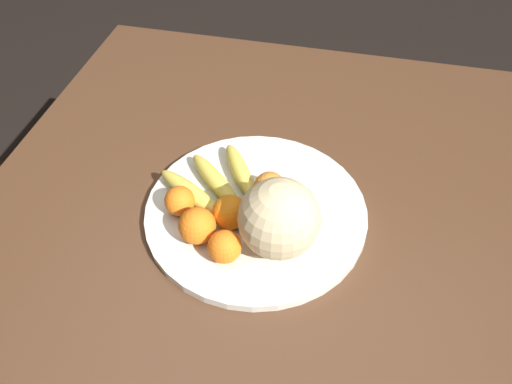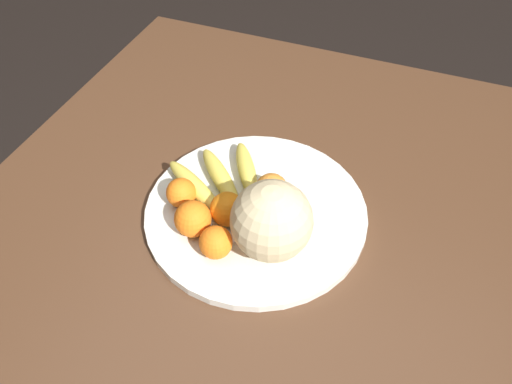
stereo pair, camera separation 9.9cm
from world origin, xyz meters
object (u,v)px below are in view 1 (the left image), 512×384
object	(u,v)px
kitchen_table	(254,236)
orange_mid_center	(270,188)
orange_front_left	(225,247)
orange_front_right	(197,226)
fruit_bowl	(256,211)
orange_back_right	(230,212)
produce_tag	(235,243)
banana_bunch	(216,182)
orange_back_left	(180,201)
melon	(279,219)

from	to	relation	value
kitchen_table	orange_mid_center	bearing A→B (deg)	130.37
orange_front_left	orange_front_right	distance (m)	0.07
fruit_bowl	orange_front_right	world-z (taller)	orange_front_right
orange_back_right	produce_tag	world-z (taller)	orange_back_right
kitchen_table	fruit_bowl	world-z (taller)	fruit_bowl
banana_bunch	orange_back_right	distance (m)	0.10
orange_mid_center	produce_tag	xyz separation A→B (m)	(0.13, -0.04, -0.03)
orange_front_left	fruit_bowl	bearing A→B (deg)	167.24
orange_front_right	orange_mid_center	size ratio (longest dim) A/B	1.07
banana_bunch	orange_back_left	size ratio (longest dim) A/B	3.78
produce_tag	orange_back_left	bearing A→B (deg)	-70.06
melon	orange_back_left	size ratio (longest dim) A/B	2.48
orange_front_left	orange_back_left	distance (m)	0.15
orange_front_left	orange_front_right	xyz separation A→B (m)	(-0.03, -0.06, 0.00)
fruit_bowl	melon	size ratio (longest dim) A/B	2.98
fruit_bowl	melon	bearing A→B (deg)	37.66
orange_back_left	fruit_bowl	bearing A→B (deg)	105.34
orange_mid_center	orange_back_right	size ratio (longest dim) A/B	0.98
orange_front_right	orange_back_left	size ratio (longest dim) A/B	1.18
fruit_bowl	orange_back_left	distance (m)	0.16
orange_front_right	orange_mid_center	distance (m)	0.17
kitchen_table	orange_back_right	xyz separation A→B (m)	(0.06, -0.03, 0.14)
melon	orange_front_right	size ratio (longest dim) A/B	2.11
fruit_bowl	orange_back_left	xyz separation A→B (m)	(0.04, -0.15, 0.04)
orange_front_right	orange_back_left	bearing A→B (deg)	-136.21
orange_mid_center	banana_bunch	bearing A→B (deg)	-91.83
orange_front_left	produce_tag	bearing A→B (deg)	164.61
orange_front_left	orange_mid_center	world-z (taller)	orange_mid_center
kitchen_table	orange_back_right	bearing A→B (deg)	-30.79
kitchen_table	orange_back_right	size ratio (longest dim) A/B	19.11
melon	banana_bunch	bearing A→B (deg)	-126.28
orange_mid_center	orange_back_right	xyz separation A→B (m)	(0.08, -0.06, 0.00)
orange_front_right	orange_mid_center	xyz separation A→B (m)	(-0.13, 0.11, -0.00)
fruit_bowl	melon	world-z (taller)	melon
orange_mid_center	melon	bearing A→B (deg)	19.74
orange_back_right	banana_bunch	bearing A→B (deg)	-147.66
orange_front_left	melon	bearing A→B (deg)	119.58
banana_bunch	orange_front_left	world-z (taller)	orange_front_left
orange_front_right	banana_bunch	bearing A→B (deg)	-178.81
orange_back_left	melon	bearing A→B (deg)	79.48
melon	fruit_bowl	bearing A→B (deg)	-142.34
melon	orange_front_right	distance (m)	0.16
banana_bunch	orange_back_right	world-z (taller)	orange_back_right
kitchen_table	melon	distance (m)	0.21
orange_back_right	produce_tag	bearing A→B (deg)	25.13
orange_back_right	produce_tag	distance (m)	0.06
produce_tag	orange_front_right	bearing A→B (deg)	-44.70
fruit_bowl	orange_front_left	world-z (taller)	orange_front_left
orange_back_left	orange_back_right	distance (m)	0.11
orange_front_right	fruit_bowl	bearing A→B (deg)	136.66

